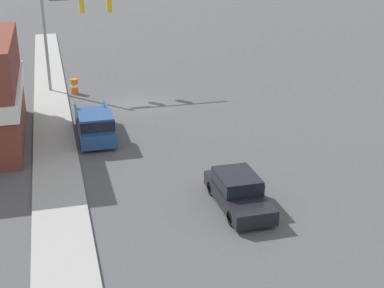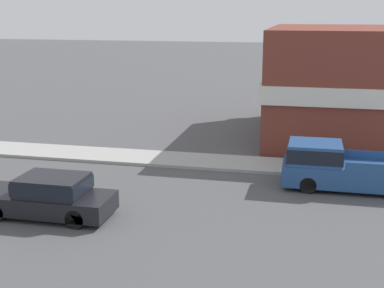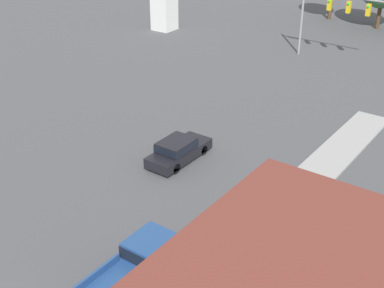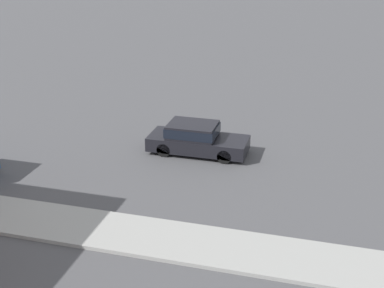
% 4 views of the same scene
% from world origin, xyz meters
% --- Properties ---
extents(car_lead, '(1.85, 4.70, 1.47)m').
position_xyz_m(car_lead, '(-2.05, 16.20, 0.77)').
color(car_lead, black).
rests_on(car_lead, ground).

